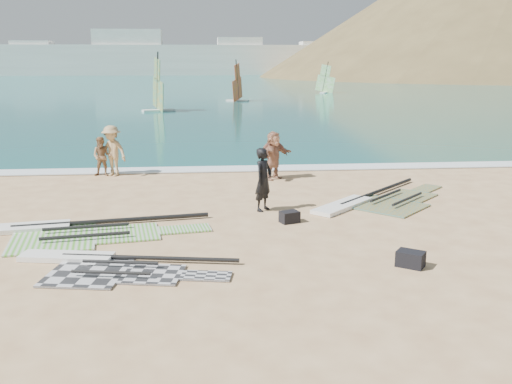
{
  "coord_description": "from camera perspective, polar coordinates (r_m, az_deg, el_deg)",
  "views": [
    {
      "loc": [
        -0.12,
        -10.48,
        4.41
      ],
      "look_at": [
        1.2,
        4.0,
        1.0
      ],
      "focal_mm": 40.0,
      "sensor_mm": 36.0,
      "label": 1
    }
  ],
  "objects": [
    {
      "name": "ground",
      "position": [
        11.37,
        -4.24,
        -9.66
      ],
      "size": [
        300.0,
        300.0,
        0.0
      ],
      "primitive_type": "plane",
      "color": "#DDB481",
      "rests_on": "ground"
    },
    {
      "name": "sea",
      "position": [
        142.54,
        -5.27,
        11.36
      ],
      "size": [
        300.0,
        240.0,
        0.06
      ],
      "primitive_type": "cube",
      "color": "#0B514B",
      "rests_on": "ground"
    },
    {
      "name": "surf_line",
      "position": [
        23.2,
        -4.82,
        2.19
      ],
      "size": [
        300.0,
        1.2,
        0.04
      ],
      "primitive_type": "cube",
      "color": "white",
      "rests_on": "ground"
    },
    {
      "name": "far_town",
      "position": [
        161.23,
        -11.05,
        12.98
      ],
      "size": [
        160.0,
        8.0,
        12.0
      ],
      "color": "white",
      "rests_on": "ground"
    },
    {
      "name": "rig_grey",
      "position": [
        12.85,
        -15.1,
        -7.1
      ],
      "size": [
        4.93,
        2.35,
        0.19
      ],
      "rotation": [
        0.0,
        0.0,
        -0.17
      ],
      "color": "#272729",
      "rests_on": "ground"
    },
    {
      "name": "rig_green",
      "position": [
        15.58,
        -18.43,
        -3.74
      ],
      "size": [
        6.55,
        2.99,
        0.21
      ],
      "rotation": [
        0.0,
        0.0,
        0.16
      ],
      "color": "#51B22A",
      "rests_on": "ground"
    },
    {
      "name": "rig_orange",
      "position": [
        18.27,
        11.93,
        -0.9
      ],
      "size": [
        5.27,
        4.81,
        0.2
      ],
      "rotation": [
        0.0,
        0.0,
        0.79
      ],
      "color": "orange",
      "rests_on": "ground"
    },
    {
      "name": "gear_bag_near",
      "position": [
        15.73,
        3.37,
        -2.5
      ],
      "size": [
        0.59,
        0.51,
        0.32
      ],
      "primitive_type": "cube",
      "rotation": [
        0.0,
        0.0,
        0.35
      ],
      "color": "black",
      "rests_on": "ground"
    },
    {
      "name": "gear_bag_far",
      "position": [
        12.89,
        15.2,
        -6.47
      ],
      "size": [
        0.7,
        0.66,
        0.34
      ],
      "primitive_type": "cube",
      "rotation": [
        0.0,
        0.0,
        -0.63
      ],
      "color": "black",
      "rests_on": "ground"
    },
    {
      "name": "person_wetsuit",
      "position": [
        16.77,
        0.75,
        1.25
      ],
      "size": [
        0.77,
        0.82,
        1.88
      ],
      "primitive_type": "imported",
      "rotation": [
        0.0,
        0.0,
        0.91
      ],
      "color": "black",
      "rests_on": "ground"
    },
    {
      "name": "beachgoer_left",
      "position": [
        22.62,
        -15.15,
        3.44
      ],
      "size": [
        0.8,
        0.66,
        1.51
      ],
      "primitive_type": "imported",
      "rotation": [
        0.0,
        0.0,
        -0.13
      ],
      "color": "#956D48",
      "rests_on": "ground"
    },
    {
      "name": "beachgoer_mid",
      "position": [
        22.52,
        -14.2,
        4.01
      ],
      "size": [
        1.45,
        1.25,
        1.94
      ],
      "primitive_type": "imported",
      "rotation": [
        0.0,
        0.0,
        -0.52
      ],
      "color": "tan",
      "rests_on": "ground"
    },
    {
      "name": "beachgoer_back",
      "position": [
        21.56,
        1.78,
        3.76
      ],
      "size": [
        1.06,
        0.52,
        1.75
      ],
      "primitive_type": "imported",
      "rotation": [
        0.0,
        0.0,
        3.05
      ],
      "color": "#9A6153",
      "rests_on": "ground"
    },
    {
      "name": "beachgoer_right",
      "position": [
        21.23,
        1.79,
        3.68
      ],
      "size": [
        1.54,
        1.58,
        1.81
      ],
      "primitive_type": "imported",
      "rotation": [
        0.0,
        0.0,
        0.81
      ],
      "color": "#AB765A",
      "rests_on": "ground"
    },
    {
      "name": "windsurfer_left",
      "position": [
        49.7,
        -9.77,
        9.55
      ],
      "size": [
        2.86,
        3.19,
        5.03
      ],
      "rotation": [
        0.0,
        0.0,
        0.35
      ],
      "color": "white",
      "rests_on": "ground"
    },
    {
      "name": "windsurfer_centre",
      "position": [
        60.85,
        -1.88,
        10.23
      ],
      "size": [
        2.47,
        2.71,
        4.38
      ],
      "rotation": [
        0.0,
        0.0,
        -0.42
      ],
      "color": "white",
      "rests_on": "ground"
    },
    {
      "name": "windsurfer_right",
      "position": [
        76.36,
        6.93,
        10.7
      ],
      "size": [
        2.37,
        2.25,
        4.09
      ],
      "rotation": [
        0.0,
        0.0,
        1.02
      ],
      "color": "white",
      "rests_on": "ground"
    }
  ]
}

